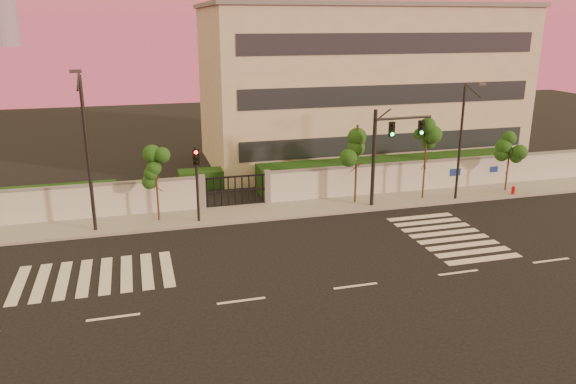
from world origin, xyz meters
The scene contains 15 objects.
ground centered at (0.00, 0.00, 0.00)m, with size 120.00×120.00×0.00m, color black.
sidewalk centered at (0.00, 10.50, 0.07)m, with size 60.00×3.00×0.15m, color gray.
perimeter_wall centered at (0.10, 12.00, 1.07)m, with size 60.00×0.36×2.20m.
hedge_row centered at (1.17, 14.74, 0.82)m, with size 41.00×4.25×1.80m.
institutional_building centered at (9.00, 21.99, 6.16)m, with size 24.40×12.40×12.25m.
road_markings centered at (-1.58, 3.76, 0.01)m, with size 57.00×7.62×0.02m.
street_tree_c centered at (-7.66, 10.52, 3.08)m, with size 1.40×1.11×4.18m.
street_tree_d centered at (4.30, 10.65, 3.68)m, with size 1.58×1.25×5.00m.
street_tree_e centered at (8.78, 10.29, 3.87)m, with size 1.40×1.12×5.27m.
street_tree_f centered at (14.94, 10.34, 2.83)m, with size 1.43×1.14×3.84m.
traffic_signal_main centered at (5.79, 9.76, 3.80)m, with size 3.80×0.43×6.01m.
traffic_signal_secondary centered at (-5.52, 9.72, 2.82)m, with size 0.35×0.34×4.45m.
streetlight_west centered at (-11.08, 9.64, 4.74)m, with size 0.52×2.11×8.78m.
streetlight_east centered at (10.71, 9.42, 4.09)m, with size 0.45×1.82×7.57m.
fire_hydrant centered at (14.81, 9.36, 0.36)m, with size 0.28×0.27×0.72m.
Camera 1 is at (-8.69, -20.33, 10.87)m, focal length 35.00 mm.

